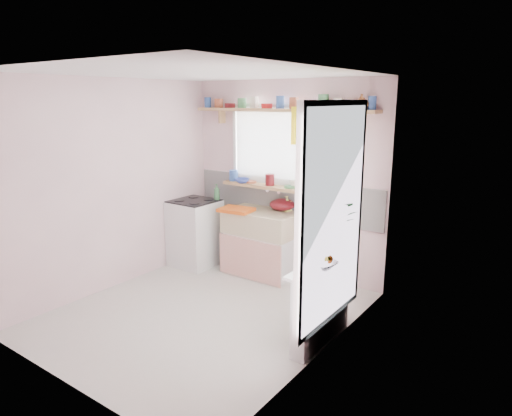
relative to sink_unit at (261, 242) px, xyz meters
The scene contains 19 objects.
room 1.31m from the sink_unit, 28.17° to the right, with size 3.20×3.20×3.20m.
sink_unit is the anchor object (origin of this frame).
cooker 0.98m from the sink_unit, 165.62° to the right, with size 0.58×0.58×0.93m.
radiator_ledge 1.82m from the sink_unit, 37.05° to the right, with size 0.22×0.95×0.78m.
windowsill 0.73m from the sink_unit, 90.00° to the left, with size 1.40×0.22×0.04m, color tan.
pine_shelf 1.70m from the sink_unit, 49.64° to the left, with size 2.52×0.24×0.04m, color tan.
shelf_crockery 1.78m from the sink_unit, 53.18° to the left, with size 2.47×0.11×0.12m.
sill_crockery 0.81m from the sink_unit, 90.00° to the left, with size 1.35×0.11×0.12m.
dish_tray 0.55m from the sink_unit, 143.60° to the right, with size 0.42×0.31×0.04m, color #D95413.
colander 0.57m from the sink_unit, 48.16° to the left, with size 0.33×0.33×0.15m, color #510D14.
jade_plant 1.69m from the sink_unit, 30.20° to the right, with size 0.51×0.44×0.57m, color #27622C.
fruit_bowl 1.94m from the sink_unit, 38.95° to the right, with size 0.28×0.28×0.07m, color silver.
herb_pot 2.15m from the sink_unit, 45.26° to the right, with size 0.11×0.07×0.21m, color #295A24.
soap_bottle_sink 0.61m from the sink_unit, 39.01° to the left, with size 0.09×0.09×0.19m, color #E3E566.
sill_cup 0.88m from the sink_unit, 35.84° to the left, with size 0.12×0.12×0.10m, color white.
sill_bowl 0.87m from the sink_unit, 162.60° to the left, with size 0.19×0.19×0.06m, color #374FB4.
shelf_vase 2.18m from the sink_unit, ahead, with size 0.16×0.16×0.17m, color #94552D.
cooker_bottle 0.94m from the sink_unit, behind, with size 0.08×0.08×0.22m, color #387043.
fruit 1.95m from the sink_unit, 38.70° to the right, with size 0.20×0.14×0.10m.
Camera 1 is at (3.10, -3.37, 2.26)m, focal length 32.00 mm.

